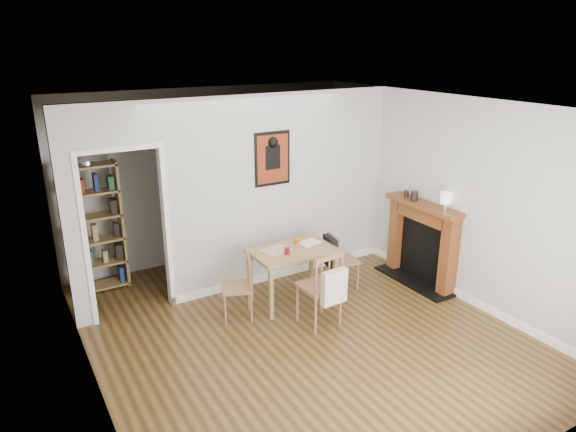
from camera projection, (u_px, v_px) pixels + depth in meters
ground at (299, 329)px, 6.04m from camera, size 5.20×5.20×0.00m
room_shell at (253, 195)px, 6.76m from camera, size 5.20×5.20×5.20m
dining_table at (293, 256)px, 6.52m from camera, size 1.06×0.67×0.72m
chair_left at (237, 288)px, 6.18m from camera, size 0.52×0.52×0.80m
chair_right at (342, 260)px, 6.95m from camera, size 0.50×0.46×0.79m
chair_front at (320, 287)px, 6.03m from camera, size 0.50×0.56×0.95m
bookshelf at (94, 229)px, 6.78m from camera, size 0.74×0.30×1.75m
fireplace at (422, 240)px, 7.09m from camera, size 0.45×1.25×1.16m
red_glass at (287, 251)px, 6.34m from camera, size 0.07×0.07×0.08m
orange_fruit at (297, 240)px, 6.68m from camera, size 0.09×0.09×0.09m
placemat at (276, 250)px, 6.47m from camera, size 0.41×0.34×0.00m
notebook at (309, 243)px, 6.69m from camera, size 0.31×0.25×0.01m
mantel_lamp at (446, 199)px, 6.57m from camera, size 0.15×0.15×0.23m
ceramic_jar_a at (414, 196)px, 6.97m from camera, size 0.11×0.11×0.13m
ceramic_jar_b at (406, 194)px, 7.13m from camera, size 0.07×0.07×0.09m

